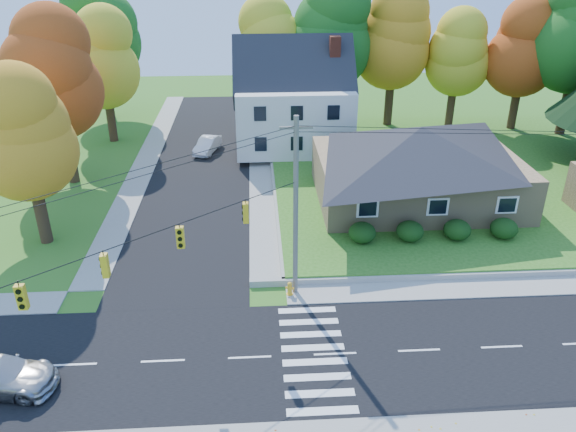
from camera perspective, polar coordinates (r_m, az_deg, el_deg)
The scene contains 20 objects.
ground at distance 27.17m, azimuth 4.81°, elevation -13.81°, with size 120.00×120.00×0.00m, color #3D7923.
road_main at distance 27.16m, azimuth 4.81°, elevation -13.79°, with size 90.00×8.00×0.02m, color black.
road_cross at distance 49.87m, azimuth -8.56°, elevation 5.60°, with size 8.00×44.00×0.02m, color black.
sidewalk_north at distance 31.09m, azimuth 3.54°, elevation -7.81°, with size 90.00×2.00×0.08m, color #9C9A90.
lawn at distance 47.85m, azimuth 16.91°, elevation 4.11°, with size 30.00×30.00×0.50m, color #3D7923.
ranch_house at distance 40.81m, azimuth 13.09°, elevation 5.30°, with size 14.60×10.60×5.40m.
colonial_house at distance 50.29m, azimuth 0.60°, elevation 11.55°, with size 10.40×8.40×9.60m.
hedge_row at distance 36.13m, azimuth 14.58°, elevation -1.43°, with size 10.70×1.70×1.27m.
traffic_infrastructure at distance 25.31m, azimuth 4.49°, elevation -2.89°, with size 38.10×10.66×10.00m.
tree_lot_0 at distance 55.27m, azimuth -2.05°, elevation 16.84°, with size 6.72×6.72×12.51m.
tree_lot_1 at distance 54.57m, azimuth 4.60°, elevation 18.04°, with size 7.84×7.84×14.60m.
tree_lot_2 at distance 56.77m, azimuth 10.73°, elevation 17.35°, with size 7.28×7.28×13.56m.
tree_lot_3 at distance 57.76m, azimuth 16.86°, elevation 15.54°, with size 6.16×6.16×11.47m.
tree_lot_4 at distance 59.06m, azimuth 22.95°, elevation 15.50°, with size 6.72×6.72×12.51m.
tree_west_0 at distance 36.67m, azimuth -25.24°, elevation 7.50°, with size 6.16×6.16×11.47m.
tree_west_1 at distance 45.79m, azimuth -22.57°, elevation 13.09°, with size 7.28×7.28×13.56m.
tree_west_2 at distance 55.05m, azimuth -18.35°, elevation 15.01°, with size 6.72×6.72×12.51m.
tree_west_3 at distance 63.00m, azimuth -18.67°, elevation 17.49°, with size 7.84×7.84×14.60m.
white_car at distance 51.60m, azimuth -8.19°, elevation 7.15°, with size 1.42×4.08×1.34m, color silver.
fire_hydrant at distance 30.69m, azimuth 0.18°, elevation -7.43°, with size 0.49×0.38×0.85m.
Camera 1 is at (-3.49, -20.48, 17.51)m, focal length 35.00 mm.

